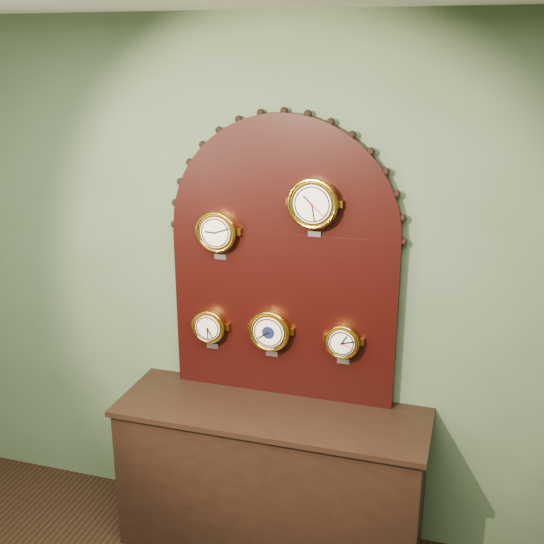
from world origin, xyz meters
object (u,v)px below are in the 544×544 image
(shop_counter, at_px, (271,481))
(roman_clock, at_px, (217,231))
(barometer, at_px, (270,330))
(arabic_clock, at_px, (313,203))
(display_board, at_px, (283,252))
(hygrometer, at_px, (210,326))
(tide_clock, at_px, (343,341))

(shop_counter, distance_m, roman_clock, 1.38)
(roman_clock, height_order, barometer, roman_clock)
(shop_counter, relative_size, arabic_clock, 5.25)
(display_board, height_order, hygrometer, display_board)
(shop_counter, distance_m, tide_clock, 0.88)
(tide_clock, bearing_deg, barometer, -179.81)
(hygrometer, bearing_deg, display_board, 9.46)
(shop_counter, xyz_separation_m, arabic_clock, (0.17, 0.15, 1.51))
(arabic_clock, bearing_deg, tide_clock, 0.65)
(shop_counter, xyz_separation_m, hygrometer, (-0.39, 0.15, 0.79))
(display_board, height_order, barometer, display_board)
(roman_clock, bearing_deg, shop_counter, -24.64)
(arabic_clock, height_order, tide_clock, arabic_clock)
(display_board, bearing_deg, roman_clock, -168.79)
(display_board, relative_size, barometer, 5.57)
(roman_clock, distance_m, hygrometer, 0.54)
(arabic_clock, xyz_separation_m, tide_clock, (0.17, 0.00, -0.71))
(hygrometer, distance_m, barometer, 0.34)
(shop_counter, bearing_deg, display_board, 90.00)
(shop_counter, distance_m, arabic_clock, 1.52)
(roman_clock, bearing_deg, barometer, -0.06)
(shop_counter, bearing_deg, tide_clock, 24.57)
(display_board, bearing_deg, hygrometer, -170.54)
(arabic_clock, xyz_separation_m, hygrometer, (-0.56, 0.00, -0.71))
(arabic_clock, bearing_deg, barometer, 179.84)
(shop_counter, bearing_deg, barometer, 108.48)
(hygrometer, bearing_deg, arabic_clock, -0.18)
(barometer, bearing_deg, shop_counter, -71.52)
(display_board, relative_size, roman_clock, 5.68)
(display_board, bearing_deg, barometer, -127.56)
(hygrometer, bearing_deg, roman_clock, -0.83)
(display_board, xyz_separation_m, hygrometer, (-0.39, -0.07, -0.43))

